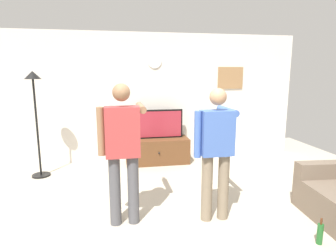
{
  "coord_description": "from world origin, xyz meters",
  "views": [
    {
      "loc": [
        -0.79,
        -3.1,
        1.88
      ],
      "look_at": [
        0.01,
        1.2,
        1.05
      ],
      "focal_mm": 30.2,
      "sensor_mm": 36.0,
      "label": 1
    }
  ],
  "objects_px": {
    "wall_clock": "(155,61)",
    "beverage_bottle": "(320,234)",
    "framed_picture": "(230,78)",
    "person_standing_nearer_lamp": "(123,147)",
    "tv_stand": "(157,151)",
    "floor_lamp": "(35,102)",
    "person_standing_nearer_couch": "(216,147)",
    "television": "(157,124)"
  },
  "relations": [
    {
      "from": "wall_clock",
      "to": "beverage_bottle",
      "type": "relative_size",
      "value": 0.94
    },
    {
      "from": "tv_stand",
      "to": "person_standing_nearer_couch",
      "type": "height_order",
      "value": "person_standing_nearer_couch"
    },
    {
      "from": "floor_lamp",
      "to": "person_standing_nearer_couch",
      "type": "relative_size",
      "value": 1.12
    },
    {
      "from": "tv_stand",
      "to": "floor_lamp",
      "type": "xyz_separation_m",
      "value": [
        -2.23,
        -0.4,
        1.1
      ]
    },
    {
      "from": "floor_lamp",
      "to": "beverage_bottle",
      "type": "bearing_deg",
      "value": -38.14
    },
    {
      "from": "floor_lamp",
      "to": "television",
      "type": "bearing_deg",
      "value": 11.22
    },
    {
      "from": "floor_lamp",
      "to": "person_standing_nearer_lamp",
      "type": "relative_size",
      "value": 1.09
    },
    {
      "from": "television",
      "to": "person_standing_nearer_lamp",
      "type": "xyz_separation_m",
      "value": [
        -0.76,
        -2.39,
        0.17
      ]
    },
    {
      "from": "floor_lamp",
      "to": "beverage_bottle",
      "type": "xyz_separation_m",
      "value": [
        3.58,
        -2.81,
        -1.24
      ]
    },
    {
      "from": "wall_clock",
      "to": "beverage_bottle",
      "type": "distance_m",
      "value": 4.24
    },
    {
      "from": "wall_clock",
      "to": "floor_lamp",
      "type": "relative_size",
      "value": 0.15
    },
    {
      "from": "person_standing_nearer_lamp",
      "to": "beverage_bottle",
      "type": "relative_size",
      "value": 5.75
    },
    {
      "from": "television",
      "to": "framed_picture",
      "type": "distance_m",
      "value": 1.95
    },
    {
      "from": "person_standing_nearer_lamp",
      "to": "beverage_bottle",
      "type": "height_order",
      "value": "person_standing_nearer_lamp"
    },
    {
      "from": "wall_clock",
      "to": "framed_picture",
      "type": "height_order",
      "value": "wall_clock"
    },
    {
      "from": "framed_picture",
      "to": "person_standing_nearer_couch",
      "type": "distance_m",
      "value": 3.14
    },
    {
      "from": "person_standing_nearer_lamp",
      "to": "person_standing_nearer_couch",
      "type": "distance_m",
      "value": 1.15
    },
    {
      "from": "tv_stand",
      "to": "framed_picture",
      "type": "height_order",
      "value": "framed_picture"
    },
    {
      "from": "wall_clock",
      "to": "beverage_bottle",
      "type": "bearing_deg",
      "value": -68.87
    },
    {
      "from": "framed_picture",
      "to": "floor_lamp",
      "type": "bearing_deg",
      "value": -170.02
    },
    {
      "from": "framed_picture",
      "to": "person_standing_nearer_lamp",
      "type": "relative_size",
      "value": 0.33
    },
    {
      "from": "framed_picture",
      "to": "person_standing_nearer_lamp",
      "type": "distance_m",
      "value": 3.69
    },
    {
      "from": "framed_picture",
      "to": "person_standing_nearer_lamp",
      "type": "bearing_deg",
      "value": -132.93
    },
    {
      "from": "tv_stand",
      "to": "framed_picture",
      "type": "relative_size",
      "value": 2.25
    },
    {
      "from": "person_standing_nearer_lamp",
      "to": "person_standing_nearer_couch",
      "type": "bearing_deg",
      "value": -5.19
    },
    {
      "from": "floor_lamp",
      "to": "person_standing_nearer_couch",
      "type": "xyz_separation_m",
      "value": [
        2.62,
        -2.05,
        -0.4
      ]
    },
    {
      "from": "television",
      "to": "person_standing_nearer_couch",
      "type": "xyz_separation_m",
      "value": [
        0.39,
        -2.49,
        0.14
      ]
    },
    {
      "from": "tv_stand",
      "to": "television",
      "type": "relative_size",
      "value": 1.2
    },
    {
      "from": "television",
      "to": "beverage_bottle",
      "type": "bearing_deg",
      "value": -67.45
    },
    {
      "from": "beverage_bottle",
      "to": "wall_clock",
      "type": "bearing_deg",
      "value": 111.13
    },
    {
      "from": "wall_clock",
      "to": "television",
      "type": "bearing_deg",
      "value": -90.0
    },
    {
      "from": "tv_stand",
      "to": "person_standing_nearer_couch",
      "type": "xyz_separation_m",
      "value": [
        0.39,
        -2.45,
        0.7
      ]
    },
    {
      "from": "framed_picture",
      "to": "floor_lamp",
      "type": "relative_size",
      "value": 0.3
    },
    {
      "from": "tv_stand",
      "to": "floor_lamp",
      "type": "distance_m",
      "value": 2.52
    },
    {
      "from": "television",
      "to": "wall_clock",
      "type": "relative_size",
      "value": 3.79
    },
    {
      "from": "wall_clock",
      "to": "tv_stand",
      "type": "bearing_deg",
      "value": -90.0
    },
    {
      "from": "wall_clock",
      "to": "person_standing_nearer_couch",
      "type": "xyz_separation_m",
      "value": [
        0.39,
        -2.74,
        -1.16
      ]
    },
    {
      "from": "person_standing_nearer_lamp",
      "to": "floor_lamp",
      "type": "bearing_deg",
      "value": 126.97
    },
    {
      "from": "beverage_bottle",
      "to": "tv_stand",
      "type": "bearing_deg",
      "value": 112.85
    },
    {
      "from": "television",
      "to": "person_standing_nearer_lamp",
      "type": "distance_m",
      "value": 2.51
    },
    {
      "from": "television",
      "to": "beverage_bottle",
      "type": "height_order",
      "value": "television"
    },
    {
      "from": "tv_stand",
      "to": "wall_clock",
      "type": "xyz_separation_m",
      "value": [
        -0.0,
        0.29,
        1.85
      ]
    }
  ]
}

